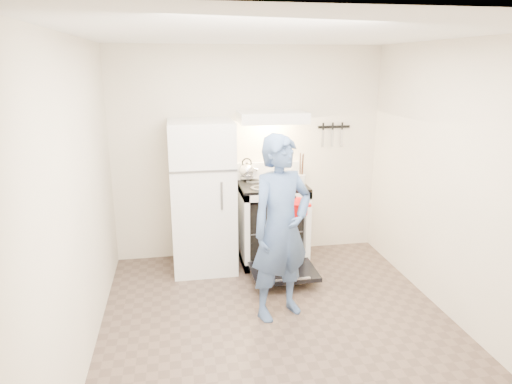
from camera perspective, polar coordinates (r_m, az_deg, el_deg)
floor at (r=4.26m, az=3.15°, el=-16.73°), size 3.60×3.60×0.00m
back_wall at (r=5.46m, az=-0.96°, el=4.80°), size 3.20×0.02×2.50m
refrigerator at (r=5.16m, az=-6.69°, el=-0.55°), size 0.70×0.70×1.70m
stove_body at (r=5.41m, az=2.05°, el=-4.02°), size 0.76×0.65×0.92m
cooktop at (r=5.26m, az=2.10°, el=0.85°), size 0.76×0.65×0.03m
backsplash at (r=5.51m, az=1.49°, el=2.75°), size 0.76×0.07×0.20m
oven_door at (r=5.00m, az=3.45°, el=-9.91°), size 0.70×0.54×0.04m
oven_rack at (r=5.41m, az=2.04°, el=-4.22°), size 0.60×0.52×0.01m
range_hood at (r=5.19m, az=2.01°, el=9.35°), size 0.76×0.50×0.12m
knife_strip at (r=5.66m, az=9.71°, el=8.04°), size 0.40×0.02×0.03m
pizza_stone at (r=5.35m, az=1.79°, el=-4.29°), size 0.30×0.30×0.02m
tea_kettle at (r=5.39m, az=-1.16°, el=2.85°), size 0.22×0.18×0.27m
utensil_jar at (r=5.06m, az=5.70°, el=1.45°), size 0.10×0.10×0.13m
person at (r=4.13m, az=3.15°, el=-4.58°), size 0.73×0.62×1.71m
dutch_oven at (r=4.49m, az=4.79°, el=-1.97°), size 0.34×0.27×0.22m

